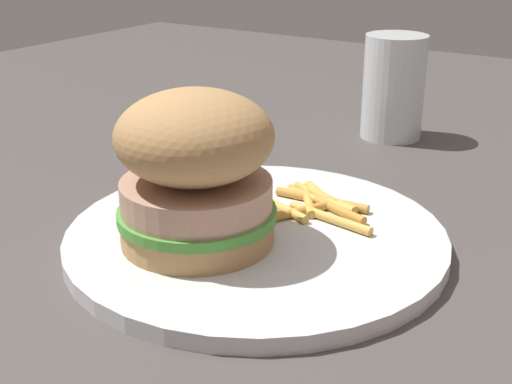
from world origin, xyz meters
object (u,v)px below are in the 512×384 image
Objects in this scene: sandwich at (196,168)px; drink_glass at (393,91)px; plate at (256,237)px; fries_pile at (316,205)px.

drink_glass is at bearing -0.47° from sandwich.
sandwich is at bearing 145.61° from plate.
drink_glass is (0.24, 0.04, 0.03)m from fries_pile.
sandwich reaches higher than fries_pile.
sandwich is (-0.04, 0.03, 0.06)m from plate.
plate is at bearing -175.78° from drink_glass.
fries_pile is at bearing -170.68° from drink_glass.
sandwich is 1.13× the size of fries_pile.
sandwich is at bearing 179.53° from drink_glass.
sandwich is 0.34m from drink_glass.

